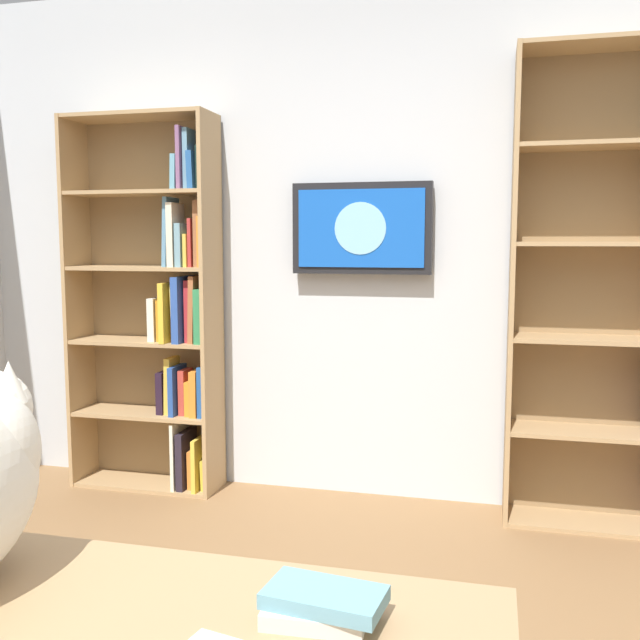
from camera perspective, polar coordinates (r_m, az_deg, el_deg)
wall_back at (r=3.70m, az=3.63°, el=6.32°), size 4.52×0.06×2.70m
bookshelf_left at (r=3.54m, az=24.02°, el=1.65°), size 0.89×0.28×2.24m
bookshelf_right at (r=3.90m, az=-12.69°, el=0.65°), size 0.82×0.28×2.02m
wall_mounted_tv at (r=3.62m, az=3.39°, el=7.44°), size 0.72×0.07×0.46m
desk_book_stack at (r=1.20m, az=0.04°, el=-22.09°), size 0.20×0.13×0.05m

